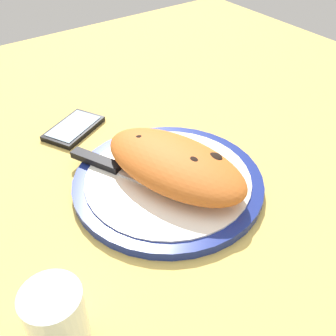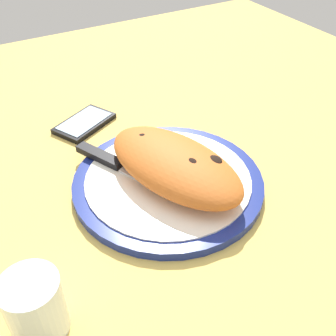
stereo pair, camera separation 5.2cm
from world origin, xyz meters
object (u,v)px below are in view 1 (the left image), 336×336
Objects in this scene: calzone at (174,164)px; smartphone at (74,128)px; plate at (168,182)px; knife at (110,166)px; fork at (196,157)px; water_glass at (57,320)px.

calzone reaches higher than smartphone.
knife reaches higher than plate.
plate is 7.29cm from fork.
fork is at bearing -151.48° from smartphone.
fork is at bearing -72.19° from calzone.
water_glass is at bearing 139.15° from knife.
calzone is 3.45× the size of water_glass.
knife is at bearing 65.24° from fork.
calzone reaches higher than fork.
calzone is 6.97cm from fork.
plate is 2.30× the size of smartphone.
calzone is at bearing -138.34° from knife.
water_glass is (-14.14, 25.26, 2.64)cm from plate.
smartphone is at bearing 12.37° from plate.
plate is 1.10× the size of calzone.
calzone is 29.49cm from water_glass.
water_glass is at bearing 152.51° from smartphone.
water_glass reaches higher than plate.
knife reaches higher than smartphone.
knife is at bearing 41.66° from calzone.
water_glass is at bearing 115.76° from fork.
water_glass is (-13.61, 26.14, -1.06)cm from calzone.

